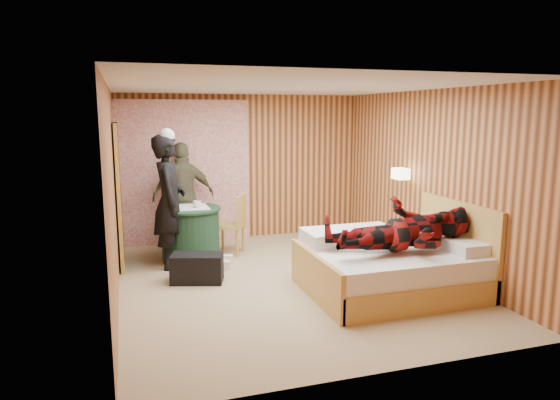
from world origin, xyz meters
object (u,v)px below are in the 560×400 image
object	(u,v)px
wall_lamp	(401,174)
duffel_bag	(197,268)
bed	(391,266)
man_at_table	(184,195)
woman_standing	(169,202)
chair_near	(234,220)
man_on_bed	(405,218)
nightstand	(408,248)
round_table	(191,233)
chair_far	(183,216)

from	to	relation	value
wall_lamp	duffel_bag	world-z (taller)	wall_lamp
bed	man_at_table	bearing A→B (deg)	127.73
bed	woman_standing	bearing A→B (deg)	143.83
bed	chair_near	xyz separation A→B (m)	(-1.49, 2.20, 0.23)
woman_standing	man_on_bed	world-z (taller)	woman_standing
wall_lamp	duffel_bag	xyz separation A→B (m)	(-3.04, -0.15, -1.11)
chair_near	nightstand	bearing A→B (deg)	87.77
wall_lamp	man_at_table	world-z (taller)	man_at_table
nightstand	man_on_bed	distance (m)	1.47
woman_standing	man_at_table	bearing A→B (deg)	-11.18
round_table	chair_near	size ratio (longest dim) A/B	0.98
round_table	wall_lamp	bearing A→B (deg)	-16.46
wall_lamp	bed	bearing A→B (deg)	-124.02
duffel_bag	round_table	bearing A→B (deg)	103.75
bed	man_on_bed	size ratio (longest dim) A/B	1.13
round_table	duffel_bag	xyz separation A→B (m)	(-0.05, -1.03, -0.22)
chair_near	man_at_table	distance (m)	1.00
man_on_bed	chair_near	bearing A→B (deg)	122.03
round_table	man_on_bed	size ratio (longest dim) A/B	0.52
chair_far	nightstand	bearing A→B (deg)	-57.04
chair_far	duffel_bag	bearing A→B (deg)	-114.59
wall_lamp	woman_standing	bearing A→B (deg)	168.92
round_table	man_on_bed	world-z (taller)	man_on_bed
bed	round_table	bearing A→B (deg)	136.67
man_at_table	duffel_bag	bearing A→B (deg)	78.64
duffel_bag	woman_standing	bearing A→B (deg)	124.73
wall_lamp	bed	world-z (taller)	wall_lamp
wall_lamp	chair_far	bearing A→B (deg)	152.17
woman_standing	man_on_bed	bearing A→B (deg)	-122.97
chair_far	chair_near	distance (m)	0.93
nightstand	round_table	bearing A→B (deg)	157.29
man_on_bed	nightstand	bearing A→B (deg)	55.47
man_at_table	man_on_bed	size ratio (longest dim) A/B	0.97
chair_near	woman_standing	size ratio (longest dim) A/B	0.49
round_table	man_at_table	bearing A→B (deg)	90.00
wall_lamp	chair_near	size ratio (longest dim) A/B	0.28
bed	chair_far	bearing A→B (deg)	128.67
wall_lamp	man_on_bed	distance (m)	1.64
round_table	man_on_bed	bearing A→B (deg)	-46.00
chair_near	duffel_bag	xyz separation A→B (m)	(-0.75, -1.16, -0.36)
bed	duffel_bag	xyz separation A→B (m)	(-2.24, 1.03, -0.13)
chair_far	man_on_bed	distance (m)	3.78
round_table	man_at_table	size ratio (longest dim) A/B	0.53
duffel_bag	woman_standing	distance (m)	1.13
bed	chair_near	world-z (taller)	bed
round_table	man_on_bed	xyz separation A→B (m)	(2.22, -2.29, 0.56)
wall_lamp	round_table	bearing A→B (deg)	163.54
bed	nightstand	world-z (taller)	bed
nightstand	chair_far	size ratio (longest dim) A/B	0.57
bed	nightstand	size ratio (longest dim) A/B	3.80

